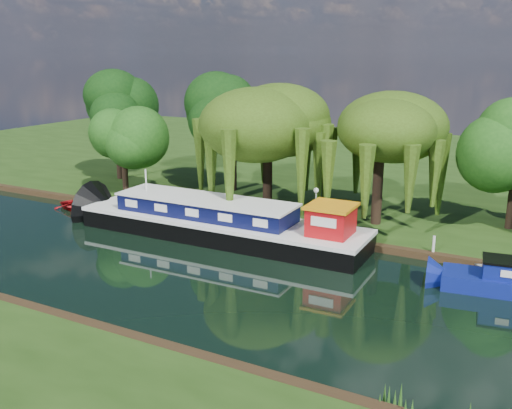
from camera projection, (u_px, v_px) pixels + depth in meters
The scene contains 13 objects.
ground at pixel (234, 279), 31.30m from camera, with size 120.00×120.00×0.00m, color black.
far_bank at pixel (395, 167), 60.20m from camera, with size 120.00×52.00×0.45m, color #1B360E.
dutch_barge at pixel (222, 223), 37.93m from camera, with size 20.22×4.75×4.26m.
red_dinghy at pixel (76, 209), 45.02m from camera, with size 2.55×3.57×0.74m, color #A10B0F.
white_cruiser at pixel (492, 275), 31.83m from camera, with size 1.76×2.04×1.07m, color silver.
willow_left at pixel (268, 125), 41.08m from camera, with size 7.46×7.46×8.94m.
willow_right at pixel (380, 138), 38.35m from camera, with size 6.73×6.73×8.20m.
tree_far_left at pixel (123, 137), 46.74m from camera, with size 4.39×4.39×7.08m.
tree_far_back at pixel (117, 111), 52.33m from camera, with size 5.39×5.39×9.07m.
tree_far_mid at pixel (232, 117), 47.80m from camera, with size 5.58×5.58×9.13m.
lamppost at pixel (316, 196), 39.38m from camera, with size 0.36×0.36×2.56m.
mooring_posts at pixel (290, 222), 38.43m from camera, with size 19.16×0.16×1.00m.
reeds_near at pixel (290, 367), 21.58m from camera, with size 33.70×1.50×1.10m.
Camera 1 is at (14.79, -25.14, 12.15)m, focal length 40.00 mm.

